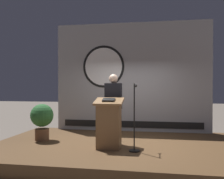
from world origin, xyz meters
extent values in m
plane|color=#6B6056|center=(0.00, 0.00, 0.00)|extent=(40.00, 40.00, 0.00)
cube|color=brown|center=(0.00, 0.00, 0.15)|extent=(6.40, 4.00, 0.30)
cube|color=#9E9EA3|center=(0.00, 1.85, 2.00)|extent=(4.82, 0.10, 3.39)
cylinder|color=black|center=(-0.89, 1.80, 2.33)|extent=(1.33, 0.02, 1.33)
cylinder|color=white|center=(-0.89, 1.79, 2.33)|extent=(1.19, 0.02, 1.19)
cube|color=black|center=(0.00, 1.79, 0.52)|extent=(4.34, 0.02, 0.20)
cube|color=olive|center=(-0.27, -0.53, 0.82)|extent=(0.52, 0.40, 1.04)
cube|color=olive|center=(-0.27, -0.53, 1.37)|extent=(0.64, 0.50, 0.17)
cube|color=black|center=(-0.27, -0.55, 1.41)|extent=(0.28, 0.20, 0.07)
cylinder|color=black|center=(-0.25, -0.05, 0.73)|extent=(0.26, 0.26, 0.85)
cube|color=black|center=(-0.25, -0.05, 1.47)|extent=(0.40, 0.24, 0.63)
sphere|color=beige|center=(-0.25, -0.05, 1.89)|extent=(0.22, 0.22, 0.22)
cylinder|color=black|center=(0.32, -0.68, 0.31)|extent=(0.24, 0.24, 0.02)
cylinder|color=black|center=(0.32, -0.68, 1.04)|extent=(0.03, 0.03, 1.47)
cylinder|color=black|center=(0.32, -0.50, 1.72)|extent=(0.02, 0.34, 0.02)
sphere|color=#262626|center=(0.32, -0.33, 1.72)|extent=(0.07, 0.07, 0.07)
cylinder|color=brown|center=(-2.16, 0.05, 0.45)|extent=(0.36, 0.36, 0.30)
sphere|color=#2D6B33|center=(-2.16, 0.05, 0.95)|extent=(0.60, 0.60, 0.60)
camera|label=1|loc=(0.83, -6.30, 1.72)|focal=41.79mm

